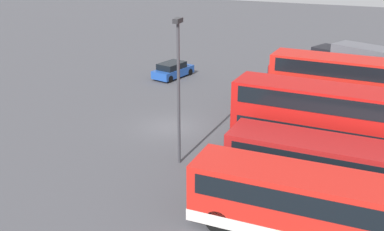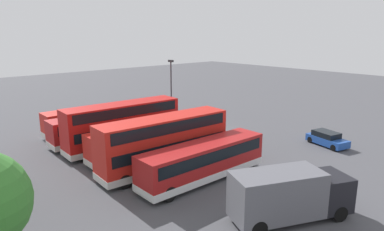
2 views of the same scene
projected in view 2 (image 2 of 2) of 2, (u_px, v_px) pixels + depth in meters
ground_plane at (215, 132)px, 40.25m from camera, size 140.00×140.00×0.00m
bus_single_deck_near_end at (203, 160)px, 26.86m from camera, size 2.78×11.28×2.95m
bus_double_decker_second at (164, 142)px, 28.59m from camera, size 3.27×11.66×4.55m
bus_single_deck_third at (146, 140)px, 31.80m from camera, size 2.91×11.04×2.95m
bus_double_decker_fourth at (123, 125)px, 33.99m from camera, size 3.14×11.75×4.55m
bus_single_deck_fifth at (102, 127)px, 36.38m from camera, size 2.95×11.01×2.95m
bus_single_deck_sixth at (91, 119)px, 39.44m from camera, size 2.72×10.59×2.95m
box_truck_blue at (289, 194)px, 21.06m from camera, size 5.35×7.87×3.20m
car_hatchback_silver at (327, 139)px, 35.31m from camera, size 4.46×2.72×1.43m
lamp_post_tall at (171, 89)px, 40.77m from camera, size 0.70×0.30×8.12m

